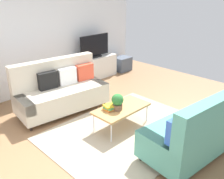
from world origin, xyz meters
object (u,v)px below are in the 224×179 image
(table_book_0, at_px, (111,108))
(tv, at_px, (95,46))
(vase_0, at_px, (77,58))
(bottle_0, at_px, (84,56))
(coffee_table, at_px, (121,109))
(couch_beige, at_px, (61,91))
(tv_console, at_px, (95,68))
(bottle_2, at_px, (90,55))
(storage_trunk, at_px, (123,64))
(bottle_1, at_px, (87,55))
(couch_green, at_px, (199,129))
(potted_plant, at_px, (118,102))

(table_book_0, bearing_deg, tv, 54.13)
(table_book_0, bearing_deg, vase_0, 65.18)
(table_book_0, xyz_separation_m, bottle_0, (1.30, 2.33, 0.30))
(coffee_table, distance_m, bottle_0, 2.67)
(couch_beige, height_order, tv_console, couch_beige)
(bottle_0, height_order, bottle_2, bottle_2)
(bottle_0, bearing_deg, coffee_table, -114.31)
(table_book_0, bearing_deg, storage_trunk, 39.04)
(storage_trunk, relative_size, bottle_1, 2.37)
(coffee_table, xyz_separation_m, table_book_0, (-0.20, 0.09, 0.05))
(tv_console, relative_size, table_book_0, 5.83)
(couch_green, distance_m, tv_console, 4.06)
(coffee_table, bearing_deg, couch_green, -78.88)
(tv_console, bearing_deg, bottle_2, -169.58)
(potted_plant, relative_size, bottle_2, 1.55)
(bottle_1, bearing_deg, bottle_2, 0.00)
(coffee_table, height_order, bottle_1, bottle_1)
(storage_trunk, bearing_deg, coffee_table, -137.77)
(storage_trunk, bearing_deg, couch_beige, -162.55)
(tv, distance_m, bottle_1, 0.37)
(vase_0, bearing_deg, coffee_table, -110.06)
(couch_green, height_order, coffee_table, couch_green)
(vase_0, bearing_deg, storage_trunk, -5.10)
(couch_green, distance_m, coffee_table, 1.45)
(coffee_table, xyz_separation_m, tv_console, (1.50, 2.46, -0.07))
(couch_beige, height_order, bottle_2, couch_beige)
(table_book_0, bearing_deg, bottle_2, 57.55)
(tv_console, bearing_deg, coffee_table, -121.34)
(vase_0, distance_m, bottle_0, 0.20)
(tv_console, relative_size, potted_plant, 4.56)
(potted_plant, bearing_deg, table_book_0, 134.68)
(couch_green, xyz_separation_m, bottle_0, (0.81, 3.83, 0.30))
(coffee_table, bearing_deg, potted_plant, -176.60)
(storage_trunk, distance_m, bottle_0, 1.59)
(tv_console, height_order, bottle_1, bottle_1)
(couch_green, bearing_deg, tv, 79.03)
(potted_plant, bearing_deg, tv_console, 56.85)
(table_book_0, xyz_separation_m, bottle_2, (1.48, 2.33, 0.30))
(potted_plant, distance_m, table_book_0, 0.19)
(tv, xyz_separation_m, potted_plant, (-1.61, -2.44, -0.37))
(storage_trunk, bearing_deg, tv_console, 174.81)
(coffee_table, bearing_deg, table_book_0, 157.32)
(potted_plant, bearing_deg, coffee_table, 3.40)
(couch_beige, xyz_separation_m, bottle_0, (1.47, 0.99, 0.29))
(storage_trunk, distance_m, bottle_2, 1.42)
(bottle_0, distance_m, bottle_1, 0.09)
(tv, bearing_deg, storage_trunk, -4.16)
(tv, bearing_deg, tv_console, 90.00)
(coffee_table, xyz_separation_m, potted_plant, (-0.11, -0.01, 0.19))
(tv_console, relative_size, bottle_2, 7.05)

